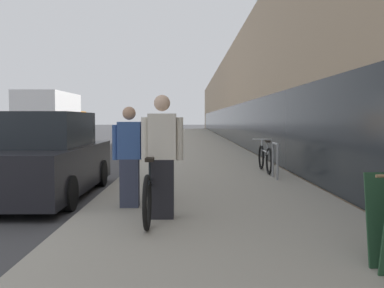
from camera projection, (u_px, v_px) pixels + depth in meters
sidewalk_slab at (196, 143)px, 26.40m from camera, size 4.32×70.00×0.15m
storefront_facade at (284, 100)px, 34.28m from camera, size 10.01×70.00×6.16m
tandem_bicycle at (154, 187)px, 6.39m from camera, size 0.52×2.83×0.89m
person_rider at (162, 157)px, 6.00m from camera, size 0.59×0.23×1.73m
person_bystander at (129, 157)px, 6.76m from camera, size 0.54×0.21×1.59m
bike_rack_hoop at (275, 157)px, 10.03m from camera, size 0.05×0.60×0.84m
cruiser_bike_nearest at (265, 158)px, 11.29m from camera, size 0.52×1.82×0.86m
parked_sedan_curbside at (44, 159)px, 8.44m from camera, size 1.87×4.46×1.68m
moving_truck at (52, 120)px, 24.10m from camera, size 2.34×6.76×2.99m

